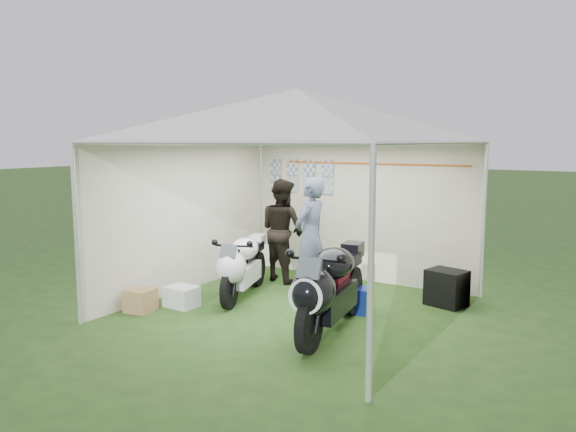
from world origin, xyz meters
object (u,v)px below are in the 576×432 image
motorcycle_white (242,265)px  motorcycle_black (329,287)px  canopy_tent (298,121)px  person_dark_jacket (282,230)px  paddock_stand (352,299)px  person_blue_jacket (310,236)px  crate_1 (140,300)px  crate_0 (182,297)px  equipment_box (447,288)px

motorcycle_white → motorcycle_black: motorcycle_black is taller
canopy_tent → person_dark_jacket: bearing=130.4°
paddock_stand → person_blue_jacket: size_ratio=0.26×
canopy_tent → motorcycle_white: size_ratio=3.18×
person_dark_jacket → crate_1: (-0.69, -2.49, -0.69)m
canopy_tent → person_dark_jacket: (-1.06, 1.24, -1.73)m
canopy_tent → paddock_stand: bearing=21.5°
motorcycle_black → crate_0: 2.34m
motorcycle_white → motorcycle_black: 1.97m
crate_1 → motorcycle_white: bearing=58.2°
equipment_box → paddock_stand: bearing=-135.1°
motorcycle_white → equipment_box: 2.96m
crate_1 → motorcycle_black: bearing=12.0°
paddock_stand → canopy_tent: bearing=-158.5°
canopy_tent → motorcycle_black: bearing=-38.6°
motorcycle_black → crate_1: (-2.62, -0.56, -0.44)m
crate_0 → person_dark_jacket: bearing=79.8°
motorcycle_black → paddock_stand: (-0.16, 0.98, -0.42)m
motorcycle_white → motorcycle_black: bearing=-39.7°
equipment_box → person_dark_jacket: bearing=-179.4°
motorcycle_black → person_dark_jacket: 2.74m
person_blue_jacket → crate_0: size_ratio=4.11×
motorcycle_white → person_dark_jacket: bearing=75.3°
person_blue_jacket → equipment_box: (1.92, 0.53, -0.64)m
canopy_tent → motorcycle_black: size_ratio=2.62×
motorcycle_white → person_blue_jacket: person_blue_jacket is taller
equipment_box → canopy_tent: bearing=-143.3°
person_blue_jacket → motorcycle_black: bearing=39.4°
paddock_stand → motorcycle_white: bearing=-170.8°
canopy_tent → crate_1: canopy_tent is taller
person_dark_jacket → equipment_box: 2.82m
canopy_tent → motorcycle_white: (-0.97, 0.01, -2.07)m
canopy_tent → motorcycle_white: 2.28m
person_dark_jacket → crate_0: (-0.37, -2.03, -0.70)m
motorcycle_black → paddock_stand: motorcycle_black is taller
canopy_tent → crate_0: 2.92m
crate_0 → canopy_tent: bearing=29.2°
motorcycle_black → crate_1: motorcycle_black is taller
person_dark_jacket → equipment_box: person_dark_jacket is taller
motorcycle_white → paddock_stand: motorcycle_white is taller
crate_0 → crate_1: bearing=-125.6°
person_dark_jacket → equipment_box: bearing=-163.7°
paddock_stand → crate_0: bearing=-153.3°
canopy_tent → paddock_stand: (0.71, 0.28, -2.40)m
person_dark_jacket → person_blue_jacket: 0.97m
crate_0 → paddock_stand: bearing=26.7°
motorcycle_white → equipment_box: motorcycle_white is taller
person_dark_jacket → crate_1: person_dark_jacket is taller
motorcycle_white → person_blue_jacket: (0.74, 0.73, 0.39)m
motorcycle_white → paddock_stand: size_ratio=3.84×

